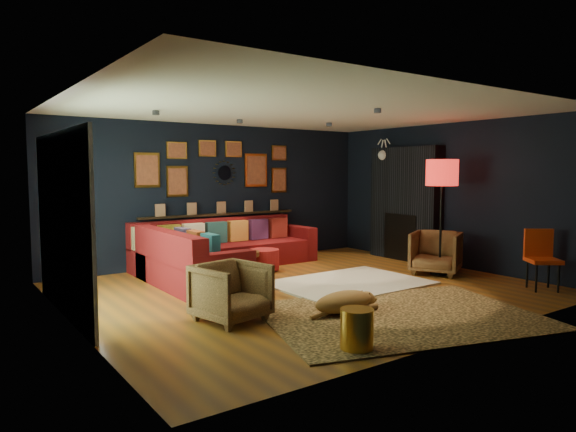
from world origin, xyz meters
TOP-DOWN VIEW (x-y plane):
  - floor at (0.00, 0.00)m, footprint 6.50×6.50m
  - room_walls at (0.00, 0.00)m, footprint 6.50×6.50m
  - sectional at (-0.61, 1.81)m, footprint 3.41×2.69m
  - ledge at (0.00, 2.68)m, footprint 3.20×0.12m
  - gallery_wall at (-0.01, 2.72)m, footprint 3.15×0.04m
  - sunburst_mirror at (0.10, 2.72)m, footprint 0.47×0.16m
  - fireplace at (3.09, 0.90)m, footprint 0.31×1.60m
  - deer_head at (3.14, 1.40)m, footprint 0.50×0.28m
  - sliding_door at (-3.22, 0.60)m, footprint 0.06×2.80m
  - ceiling_spots at (-0.00, 0.80)m, footprint 3.30×2.50m
  - shag_rug at (0.72, -0.13)m, footprint 2.31×1.69m
  - leopard_rug at (0.03, -1.80)m, footprint 3.71×3.10m
  - coffee_table at (-0.29, 1.39)m, footprint 0.80×0.66m
  - pouf at (0.20, 1.50)m, footprint 0.53×0.53m
  - armchair_left at (-1.71, -0.80)m, footprint 0.86×0.82m
  - armchair_right at (2.45, -0.37)m, footprint 1.00×1.02m
  - gold_stool at (-1.19, -2.35)m, footprint 0.32×0.32m
  - orange_chair at (2.80, -1.99)m, footprint 0.58×0.58m
  - floor_lamp at (2.50, -0.42)m, footprint 0.53×0.53m
  - dog at (-0.44, -1.32)m, footprint 1.14×0.57m

SIDE VIEW (x-z plane):
  - floor at x=0.00m, z-range 0.00..0.00m
  - leopard_rug at x=0.03m, z-range 0.00..0.02m
  - shag_rug at x=0.72m, z-range 0.00..0.03m
  - dog at x=-0.44m, z-range 0.02..0.38m
  - gold_stool at x=-1.19m, z-range 0.00..0.41m
  - pouf at x=0.20m, z-range 0.03..0.38m
  - coffee_table at x=-0.29m, z-range 0.14..0.50m
  - sectional at x=-0.61m, z-range -0.11..0.75m
  - armchair_left at x=-1.71m, z-range 0.00..0.75m
  - armchair_right at x=2.45m, z-range 0.00..0.79m
  - orange_chair at x=2.80m, z-range 0.08..0.96m
  - ledge at x=0.00m, z-range 0.90..0.94m
  - fireplace at x=3.09m, z-range -0.08..2.12m
  - sliding_door at x=-3.22m, z-range 0.00..2.20m
  - room_walls at x=0.00m, z-range -1.66..4.84m
  - floor_lamp at x=2.50m, z-range 0.67..2.60m
  - sunburst_mirror at x=0.10m, z-range 1.46..1.93m
  - gallery_wall at x=-0.01m, z-range 1.30..2.32m
  - deer_head at x=3.14m, z-range 1.83..2.28m
  - ceiling_spots at x=0.00m, z-range 2.53..2.59m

